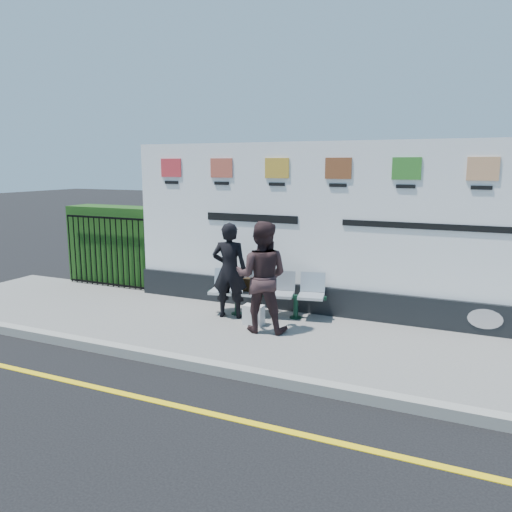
{
  "coord_description": "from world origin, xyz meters",
  "views": [
    {
      "loc": [
        2.69,
        -4.48,
        2.73
      ],
      "look_at": [
        -0.6,
        2.88,
        1.25
      ],
      "focal_mm": 35.0,
      "sensor_mm": 36.0,
      "label": 1
    }
  ],
  "objects": [
    {
      "name": "ground",
      "position": [
        0.0,
        0.0,
        0.0
      ],
      "size": [
        80.0,
        80.0,
        0.0
      ],
      "primitive_type": "plane",
      "color": "black"
    },
    {
      "name": "yellow_line",
      "position": [
        0.0,
        0.0,
        0.0
      ],
      "size": [
        14.0,
        0.1,
        0.01
      ],
      "primitive_type": "cube",
      "color": "yellow",
      "rests_on": "ground"
    },
    {
      "name": "woman_left",
      "position": [
        -1.14,
        2.96,
        0.95
      ],
      "size": [
        0.68,
        0.53,
        1.65
      ],
      "primitive_type": "imported",
      "rotation": [
        0.0,
        0.0,
        3.38
      ],
      "color": "black",
      "rests_on": "pavement"
    },
    {
      "name": "billboard",
      "position": [
        0.5,
        3.85,
        1.42
      ],
      "size": [
        8.0,
        0.3,
        3.0
      ],
      "color": "black",
      "rests_on": "pavement"
    },
    {
      "name": "carrier_bag_white",
      "position": [
        -0.58,
        2.74,
        0.28
      ],
      "size": [
        0.33,
        0.2,
        0.33
      ],
      "primitive_type": "cube",
      "color": "silver",
      "rests_on": "pavement"
    },
    {
      "name": "kerb",
      "position": [
        0.0,
        1.0,
        0.07
      ],
      "size": [
        14.0,
        0.18,
        0.14
      ],
      "primitive_type": "cube",
      "color": "gray",
      "rests_on": "ground"
    },
    {
      "name": "bench",
      "position": [
        -0.58,
        3.26,
        0.33
      ],
      "size": [
        2.06,
        0.92,
        0.43
      ],
      "primitive_type": null,
      "rotation": [
        0.0,
        0.0,
        0.21
      ],
      "color": "silver",
      "rests_on": "pavement"
    },
    {
      "name": "hedge",
      "position": [
        -4.58,
        4.3,
        0.97
      ],
      "size": [
        2.35,
        0.7,
        1.7
      ],
      "primitive_type": "cube",
      "color": "#1C4514",
      "rests_on": "pavement"
    },
    {
      "name": "pavement",
      "position": [
        0.0,
        2.5,
        0.06
      ],
      "size": [
        14.0,
        3.0,
        0.12
      ],
      "primitive_type": "cube",
      "color": "slate",
      "rests_on": "ground"
    },
    {
      "name": "woman_right",
      "position": [
        -0.35,
        2.53,
        1.0
      ],
      "size": [
        0.96,
        0.81,
        1.75
      ],
      "primitive_type": "imported",
      "rotation": [
        0.0,
        0.0,
        3.33
      ],
      "color": "#332122",
      "rests_on": "pavement"
    },
    {
      "name": "handbag_brown",
      "position": [
        -0.84,
        3.2,
        0.66
      ],
      "size": [
        0.3,
        0.17,
        0.23
      ],
      "primitive_type": "cube",
      "rotation": [
        0.0,
        0.0,
        -0.16
      ],
      "color": "black",
      "rests_on": "bench"
    },
    {
      "name": "railing",
      "position": [
        -4.58,
        3.85,
        0.89
      ],
      "size": [
        2.05,
        0.06,
        1.54
      ],
      "primitive_type": null,
      "color": "black",
      "rests_on": "pavement"
    }
  ]
}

